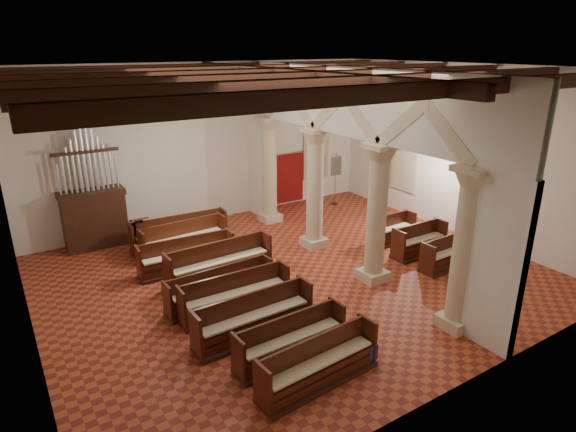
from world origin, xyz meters
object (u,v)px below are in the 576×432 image
at_px(pipe_organ, 93,208).
at_px(lectern, 140,238).
at_px(aisle_pew_0, 448,257).
at_px(nave_pew_0, 319,369).
at_px(processional_banner, 335,187).

xyz_separation_m(pipe_organ, lectern, (1.08, -1.47, -0.81)).
bearing_deg(lectern, aisle_pew_0, -39.35).
distance_m(lectern, nave_pew_0, 8.50).
relative_size(pipe_organ, processional_banner, 1.94).
distance_m(pipe_organ, processional_banner, 9.81).
height_order(lectern, nave_pew_0, lectern).
relative_size(lectern, nave_pew_0, 0.47).
bearing_deg(aisle_pew_0, nave_pew_0, -162.91).
height_order(pipe_organ, lectern, pipe_organ).
distance_m(pipe_organ, lectern, 2.00).
distance_m(lectern, aisle_pew_0, 9.89).
height_order(pipe_organ, aisle_pew_0, pipe_organ).
bearing_deg(processional_banner, aisle_pew_0, -95.43).
relative_size(lectern, aisle_pew_0, 0.66).
distance_m(processional_banner, aisle_pew_0, 6.99).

